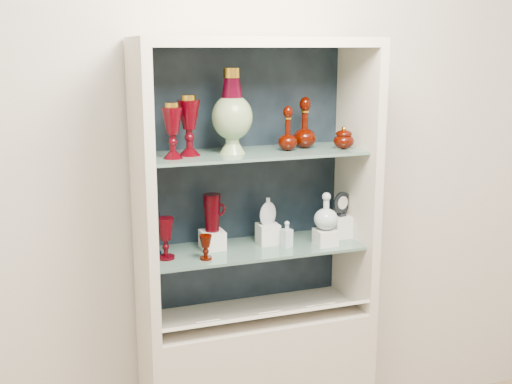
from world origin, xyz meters
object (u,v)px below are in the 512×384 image
object	(u,v)px
clear_round_decanter	(326,212)
ruby_goblet_small	(206,247)
lidded_bowl	(344,137)
cobalt_goblet	(152,235)
ruby_decanter_a	(288,126)
cameo_medallion	(342,204)
pedestal_lamp_right	(189,126)
clear_square_bottle	(287,234)
enamel_urn	(232,111)
ruby_decanter_b	(305,121)
pedestal_lamp_left	(172,131)
flat_flask	(268,211)
ruby_goblet_tall	(166,238)
ruby_pitcher	(212,213)

from	to	relation	value
clear_round_decanter	ruby_goblet_small	bearing A→B (deg)	-178.34
lidded_bowl	cobalt_goblet	world-z (taller)	lidded_bowl
ruby_decanter_a	cameo_medallion	distance (m)	0.46
pedestal_lamp_right	clear_square_bottle	distance (m)	0.64
enamel_urn	ruby_decanter_a	world-z (taller)	enamel_urn
lidded_bowl	cobalt_goblet	xyz separation A→B (m)	(-0.83, 0.09, -0.38)
ruby_decanter_a	ruby_decanter_b	distance (m)	0.11
pedestal_lamp_left	clear_square_bottle	xyz separation A→B (m)	(0.49, 0.00, -0.47)
cobalt_goblet	flat_flask	distance (m)	0.52
enamel_urn	ruby_goblet_tall	bearing A→B (deg)	-175.64
enamel_urn	clear_square_bottle	size ratio (longest dim) A/B	3.00
enamel_urn	cameo_medallion	bearing A→B (deg)	1.07
ruby_decanter_a	cobalt_goblet	world-z (taller)	ruby_decanter_a
pedestal_lamp_left	pedestal_lamp_right	world-z (taller)	pedestal_lamp_right
enamel_urn	ruby_pitcher	bearing A→B (deg)	152.63
ruby_goblet_tall	flat_flask	world-z (taller)	flat_flask
cobalt_goblet	clear_round_decanter	world-z (taller)	clear_round_decanter
pedestal_lamp_left	cobalt_goblet	distance (m)	0.46
enamel_urn	flat_flask	distance (m)	0.48
lidded_bowl	pedestal_lamp_left	bearing A→B (deg)	179.60
lidded_bowl	flat_flask	size ratio (longest dim) A/B	0.82
cobalt_goblet	ruby_goblet_tall	size ratio (longest dim) A/B	1.03
enamel_urn	ruby_goblet_tall	world-z (taller)	enamel_urn
ruby_decanter_a	ruby_pitcher	bearing A→B (deg)	170.50
lidded_bowl	ruby_pitcher	world-z (taller)	lidded_bowl
cobalt_goblet	ruby_goblet_tall	bearing A→B (deg)	-55.82
ruby_goblet_tall	cobalt_goblet	bearing A→B (deg)	124.18
clear_square_bottle	ruby_goblet_small	bearing A→B (deg)	-172.94
cobalt_goblet	clear_round_decanter	bearing A→B (deg)	-8.62
ruby_decanter_a	ruby_goblet_tall	size ratio (longest dim) A/B	1.23
pedestal_lamp_right	enamel_urn	bearing A→B (deg)	-1.71
lidded_bowl	clear_square_bottle	xyz separation A→B (m)	(-0.26, 0.01, -0.41)
enamel_urn	ruby_goblet_small	distance (m)	0.57
ruby_decanter_b	ruby_goblet_tall	size ratio (longest dim) A/B	1.36
ruby_decanter_b	clear_round_decanter	world-z (taller)	ruby_decanter_b
ruby_goblet_small	ruby_decanter_b	bearing A→B (deg)	13.63
pedestal_lamp_left	ruby_decanter_b	bearing A→B (deg)	7.20
clear_square_bottle	enamel_urn	bearing A→B (deg)	170.22
ruby_decanter_b	pedestal_lamp_left	bearing A→B (deg)	-172.80
cobalt_goblet	ruby_pitcher	distance (m)	0.27
flat_flask	cameo_medallion	world-z (taller)	cameo_medallion
ruby_goblet_tall	ruby_decanter_b	bearing A→B (deg)	4.81
pedestal_lamp_left	lidded_bowl	xyz separation A→B (m)	(0.75, -0.01, -0.06)
pedestal_lamp_left	ruby_decanter_a	xyz separation A→B (m)	(0.50, 0.03, -0.00)
ruby_decanter_a	lidded_bowl	distance (m)	0.26
clear_square_bottle	flat_flask	size ratio (longest dim) A/B	0.95
cobalt_goblet	ruby_pitcher	xyz separation A→B (m)	(0.26, -0.00, 0.07)
flat_flask	cobalt_goblet	bearing A→B (deg)	161.78
enamel_urn	cameo_medallion	world-z (taller)	enamel_urn
enamel_urn	cobalt_goblet	world-z (taller)	enamel_urn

